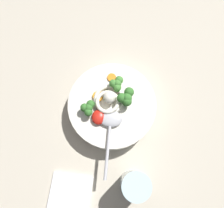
{
  "coord_description": "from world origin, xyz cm",
  "views": [
    {
      "loc": [
        16.28,
        4.76,
        66.36
      ],
      "look_at": [
        1.08,
        3.84,
        8.22
      ],
      "focal_mm": 36.66,
      "sensor_mm": 36.0,
      "label": 1
    }
  ],
  "objects_px": {
    "noodle_pile": "(109,101)",
    "soup_bowl": "(112,106)",
    "drinking_glass": "(134,185)",
    "soup_spoon": "(110,124)"
  },
  "relations": [
    {
      "from": "soup_bowl",
      "to": "noodle_pile",
      "type": "xyz_separation_m",
      "value": [
        -0.0,
        -0.01,
        0.04
      ]
    },
    {
      "from": "noodle_pile",
      "to": "soup_bowl",
      "type": "bearing_deg",
      "value": 63.66
    },
    {
      "from": "noodle_pile",
      "to": "drinking_glass",
      "type": "xyz_separation_m",
      "value": [
        0.2,
        0.07,
        -0.01
      ]
    },
    {
      "from": "soup_bowl",
      "to": "soup_spoon",
      "type": "bearing_deg",
      "value": -1.59
    },
    {
      "from": "soup_spoon",
      "to": "noodle_pile",
      "type": "bearing_deg",
      "value": -171.12
    },
    {
      "from": "soup_bowl",
      "to": "soup_spoon",
      "type": "height_order",
      "value": "soup_spoon"
    },
    {
      "from": "noodle_pile",
      "to": "drinking_glass",
      "type": "distance_m",
      "value": 0.22
    },
    {
      "from": "soup_bowl",
      "to": "drinking_glass",
      "type": "xyz_separation_m",
      "value": [
        0.2,
        0.07,
        0.03
      ]
    },
    {
      "from": "noodle_pile",
      "to": "soup_spoon",
      "type": "height_order",
      "value": "noodle_pile"
    },
    {
      "from": "noodle_pile",
      "to": "soup_spoon",
      "type": "distance_m",
      "value": 0.06
    }
  ]
}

